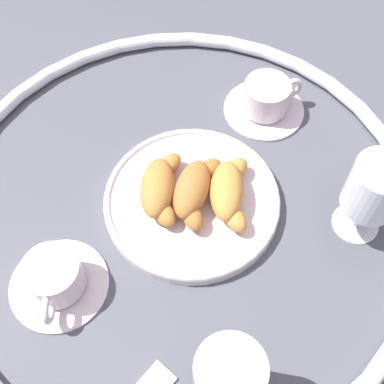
% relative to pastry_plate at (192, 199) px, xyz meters
% --- Properties ---
extents(ground_plane, '(2.20, 2.20, 0.00)m').
position_rel_pastry_plate_xyz_m(ground_plane, '(0.00, -0.02, -0.01)').
color(ground_plane, '#4C4F56').
extents(table_chrome_rim, '(0.72, 0.72, 0.02)m').
position_rel_pastry_plate_xyz_m(table_chrome_rim, '(0.00, -0.02, 0.00)').
color(table_chrome_rim, silver).
rests_on(table_chrome_rim, ground_plane).
extents(pastry_plate, '(0.26, 0.26, 0.02)m').
position_rel_pastry_plate_xyz_m(pastry_plate, '(0.00, 0.00, 0.00)').
color(pastry_plate, silver).
rests_on(pastry_plate, ground_plane).
extents(croissant_large, '(0.14, 0.06, 0.04)m').
position_rel_pastry_plate_xyz_m(croissant_large, '(-0.00, -0.05, 0.03)').
color(croissant_large, '#BC7A38').
rests_on(croissant_large, pastry_plate).
extents(croissant_small, '(0.13, 0.08, 0.04)m').
position_rel_pastry_plate_xyz_m(croissant_small, '(0.00, 0.00, 0.03)').
color(croissant_small, '#AD6B33').
rests_on(croissant_small, pastry_plate).
extents(croissant_extra, '(0.14, 0.06, 0.04)m').
position_rel_pastry_plate_xyz_m(croissant_extra, '(0.00, 0.05, 0.03)').
color(croissant_extra, '#CC893D').
rests_on(croissant_extra, pastry_plate).
extents(coffee_cup_near, '(0.14, 0.14, 0.06)m').
position_rel_pastry_plate_xyz_m(coffee_cup_near, '(0.14, -0.17, 0.01)').
color(coffee_cup_near, silver).
rests_on(coffee_cup_near, ground_plane).
extents(coffee_cup_far, '(0.14, 0.14, 0.06)m').
position_rel_pastry_plate_xyz_m(coffee_cup_far, '(-0.19, 0.11, 0.01)').
color(coffee_cup_far, silver).
rests_on(coffee_cup_far, ground_plane).
extents(juice_glass_left, '(0.08, 0.08, 0.14)m').
position_rel_pastry_plate_xyz_m(juice_glass_left, '(0.02, 0.24, 0.08)').
color(juice_glass_left, white).
rests_on(juice_glass_left, ground_plane).
extents(juice_glass_right, '(0.08, 0.08, 0.14)m').
position_rel_pastry_plate_xyz_m(juice_glass_right, '(0.27, 0.05, 0.08)').
color(juice_glass_right, white).
rests_on(juice_glass_right, ground_plane).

